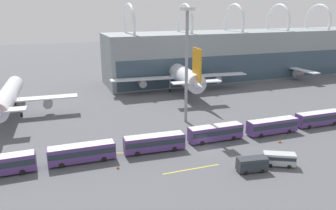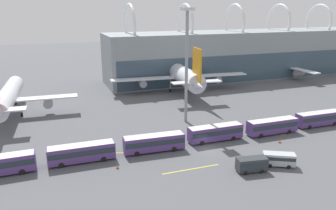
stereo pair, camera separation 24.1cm
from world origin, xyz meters
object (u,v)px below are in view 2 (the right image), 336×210
(shuttle_bus_4, at_px, (272,125))
(traffic_cone_0, at_px, (117,166))
(airliner_at_gate_near, at_px, (7,97))
(airliner_parked_remote, at_px, (281,62))
(shuttle_bus_3, at_px, (215,132))
(shuttle_bus_1, at_px, (82,152))
(shuttle_bus_2, at_px, (154,142))
(traffic_cone_2, at_px, (280,141))
(service_van_foreground, at_px, (252,164))
(floodlight_mast, at_px, (187,55))
(shuttle_bus_5, at_px, (319,118))
(airliner_at_gate_far, at_px, (180,73))
(service_van_crossing, at_px, (279,159))

(shuttle_bus_4, relative_size, traffic_cone_0, 14.97)
(airliner_at_gate_near, height_order, airliner_parked_remote, airliner_at_gate_near)
(shuttle_bus_3, bearing_deg, airliner_at_gate_near, 142.85)
(airliner_at_gate_near, xyz_separation_m, shuttle_bus_1, (14.63, -32.37, -3.33))
(shuttle_bus_1, relative_size, shuttle_bus_2, 0.99)
(shuttle_bus_1, xyz_separation_m, traffic_cone_2, (39.32, -5.13, -1.58))
(shuttle_bus_1, distance_m, service_van_foreground, 29.96)
(service_van_foreground, height_order, traffic_cone_2, service_van_foreground)
(floodlight_mast, bearing_deg, shuttle_bus_1, -152.32)
(shuttle_bus_3, relative_size, shuttle_bus_5, 1.00)
(airliner_at_gate_far, bearing_deg, shuttle_bus_5, -152.11)
(shuttle_bus_5, relative_size, service_van_foreground, 2.20)
(shuttle_bus_3, bearing_deg, shuttle_bus_4, -3.29)
(traffic_cone_2, bearing_deg, shuttle_bus_2, 169.00)
(floodlight_mast, height_order, traffic_cone_0, floodlight_mast)
(service_van_foreground, bearing_deg, floodlight_mast, 99.31)
(shuttle_bus_1, height_order, shuttle_bus_5, same)
(airliner_at_gate_near, bearing_deg, service_van_crossing, -131.54)
(shuttle_bus_1, height_order, shuttle_bus_2, same)
(airliner_at_gate_near, distance_m, shuttle_bus_2, 43.20)
(service_van_crossing, bearing_deg, shuttle_bus_3, 137.97)
(traffic_cone_0, bearing_deg, shuttle_bus_5, 5.80)
(shuttle_bus_5, bearing_deg, traffic_cone_0, -173.15)
(shuttle_bus_5, bearing_deg, floodlight_mast, 155.57)
(shuttle_bus_3, height_order, traffic_cone_0, shuttle_bus_3)
(shuttle_bus_1, distance_m, shuttle_bus_3, 27.26)
(service_van_crossing, xyz_separation_m, traffic_cone_0, (-26.94, 8.74, -1.00))
(airliner_at_gate_far, relative_size, shuttle_bus_3, 3.90)
(shuttle_bus_3, distance_m, shuttle_bus_4, 13.65)
(service_van_foreground, bearing_deg, airliner_parked_remote, 57.06)
(airliner_at_gate_near, relative_size, traffic_cone_0, 45.62)
(airliner_at_gate_near, height_order, floodlight_mast, floodlight_mast)
(airliner_at_gate_far, bearing_deg, shuttle_bus_1, 144.77)
(airliner_at_gate_far, distance_m, shuttle_bus_5, 46.60)
(airliner_at_gate_far, xyz_separation_m, traffic_cone_0, (-31.07, -47.79, -5.54))
(airliner_at_gate_far, height_order, airliner_parked_remote, airliner_at_gate_far)
(shuttle_bus_4, height_order, shuttle_bus_5, same)
(shuttle_bus_2, height_order, service_van_foreground, shuttle_bus_2)
(traffic_cone_0, height_order, traffic_cone_2, traffic_cone_0)
(airliner_parked_remote, relative_size, service_van_foreground, 8.11)
(shuttle_bus_2, xyz_separation_m, floodlight_mast, (12.55, 13.87, 14.44))
(traffic_cone_0, bearing_deg, service_van_foreground, -22.71)
(shuttle_bus_4, distance_m, floodlight_mast, 24.95)
(shuttle_bus_5, bearing_deg, airliner_at_gate_near, 156.12)
(floodlight_mast, bearing_deg, shuttle_bus_5, -25.48)
(shuttle_bus_1, relative_size, service_van_crossing, 2.07)
(shuttle_bus_4, xyz_separation_m, service_van_crossing, (-8.49, -13.17, -0.56))
(shuttle_bus_3, relative_size, shuttle_bus_4, 1.00)
(traffic_cone_0, bearing_deg, shuttle_bus_1, 138.95)
(service_van_foreground, bearing_deg, shuttle_bus_2, 142.31)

